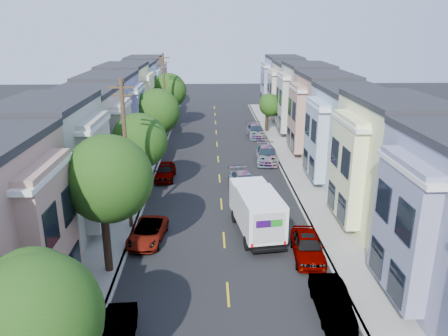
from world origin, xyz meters
name	(u,v)px	position (x,y,z in m)	size (l,w,h in m)	color
ground	(224,240)	(0.00, 0.00, 0.00)	(160.00, 160.00, 0.00)	black
road_slab	(219,168)	(0.00, 15.00, 0.01)	(12.00, 70.00, 0.02)	black
curb_left	(156,168)	(-6.05, 15.00, 0.07)	(0.30, 70.00, 0.15)	gray
curb_right	(280,167)	(6.05, 15.00, 0.07)	(0.30, 70.00, 0.15)	gray
sidewalk_left	(143,168)	(-7.35, 15.00, 0.07)	(2.60, 70.00, 0.15)	gray
sidewalk_right	(294,167)	(7.35, 15.00, 0.07)	(2.60, 70.00, 0.15)	gray
centerline	(219,168)	(0.00, 15.00, 0.00)	(0.12, 70.00, 0.01)	gold
townhouse_row_left	(104,169)	(-11.15, 15.00, 0.00)	(5.00, 70.00, 8.50)	#A6BCCC
townhouse_row_right	(332,167)	(11.15, 15.00, 0.00)	(5.00, 70.00, 8.50)	#A6BCCC
tree_a	(32,320)	(-6.30, -14.07, 4.74)	(4.12, 4.12, 6.83)	black
tree_b	(107,179)	(-6.30, -3.59, 5.56)	(4.70, 4.70, 7.93)	black
tree_c	(138,141)	(-6.30, 7.00, 4.84)	(4.27, 4.27, 7.01)	black
tree_d	(156,112)	(-6.30, 18.99, 4.84)	(4.70, 4.70, 7.21)	black
tree_e	(168,91)	(-6.30, 32.80, 4.99)	(4.70, 4.70, 7.36)	black
tree_far_r	(270,105)	(6.89, 30.11, 3.46)	(2.90, 2.90, 4.95)	black
utility_pole_near	(126,156)	(-6.30, 2.00, 5.15)	(1.60, 0.26, 10.00)	#42301E
utility_pole_far	(164,95)	(-6.30, 28.00, 5.15)	(1.60, 0.26, 10.00)	#42301E
fedex_truck	(256,210)	(2.17, 0.94, 1.71)	(2.45, 6.37, 3.05)	white
lead_sedan	(244,182)	(2.02, 8.92, 0.73)	(2.05, 4.87, 1.46)	black
parked_left_b	(118,334)	(-4.90, -9.70, 0.63)	(1.34, 3.81, 1.27)	black
parked_left_c	(148,232)	(-4.90, 0.05, 0.61)	(2.03, 4.40, 1.22)	#AFBBC9
parked_left_d	(165,171)	(-4.90, 12.06, 0.71)	(1.67, 4.35, 1.41)	#4C0F17
parked_right_a	(332,301)	(4.90, -7.70, 0.68)	(1.43, 4.05, 1.35)	slate
parked_right_b	(308,246)	(4.90, -2.38, 0.75)	(1.78, 4.64, 1.50)	silver
parked_right_c	(266,155)	(4.90, 16.95, 0.76)	(2.13, 5.06, 1.52)	black
parked_right_d	(256,131)	(4.90, 27.44, 0.73)	(2.05, 4.88, 1.46)	black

